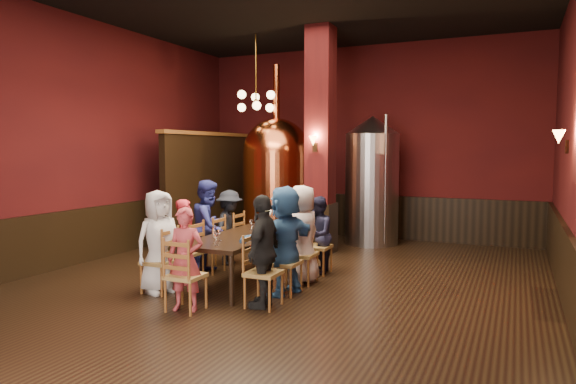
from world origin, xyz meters
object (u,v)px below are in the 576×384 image
at_px(dining_table, 244,239).
at_px(person_1, 186,241).
at_px(copper_kettle, 277,179).
at_px(person_0, 159,242).
at_px(rose_vase, 266,215).
at_px(person_2, 209,226).
at_px(steel_vessel, 372,180).

distance_m(dining_table, person_1, 0.91).
bearing_deg(copper_kettle, person_0, -88.30).
bearing_deg(person_0, rose_vase, -2.51).
height_order(person_2, copper_kettle, copper_kettle).
height_order(person_0, rose_vase, person_0).
relative_size(person_0, copper_kettle, 0.38).
bearing_deg(dining_table, rose_vase, 91.61).
bearing_deg(rose_vase, dining_table, -88.30).
height_order(dining_table, rose_vase, rose_vase).
bearing_deg(steel_vessel, person_0, -109.71).
bearing_deg(dining_table, person_1, -158.78).
relative_size(person_2, copper_kettle, 0.40).
height_order(copper_kettle, rose_vase, copper_kettle).
distance_m(person_2, copper_kettle, 3.00).
distance_m(copper_kettle, rose_vase, 2.65).
bearing_deg(person_2, person_0, 168.22).
bearing_deg(steel_vessel, rose_vase, -107.01).
bearing_deg(steel_vessel, copper_kettle, -157.57).
distance_m(person_0, person_1, 0.68).
bearing_deg(copper_kettle, dining_table, -73.32).
bearing_deg(dining_table, steel_vessel, 76.55).
relative_size(steel_vessel, rose_vase, 8.28).
relative_size(dining_table, rose_vase, 7.09).
xyz_separation_m(person_1, steel_vessel, (1.81, 4.39, 0.75)).
height_order(copper_kettle, steel_vessel, copper_kettle).
bearing_deg(dining_table, person_0, -130.36).
bearing_deg(person_1, dining_table, -83.54).
distance_m(person_2, rose_vase, 0.98).
height_order(dining_table, steel_vessel, steel_vessel).
height_order(steel_vessel, rose_vase, steel_vessel).
bearing_deg(copper_kettle, person_2, -87.56).
bearing_deg(person_2, person_1, 168.22).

